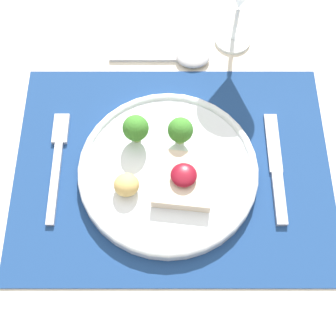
{
  "coord_description": "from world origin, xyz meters",
  "views": [
    {
      "loc": [
        -0.01,
        -0.31,
        1.4
      ],
      "look_at": [
        -0.01,
        -0.01,
        0.78
      ],
      "focal_mm": 50.0,
      "sensor_mm": 36.0,
      "label": 1
    }
  ],
  "objects_px": {
    "fork": "(57,158)",
    "knife": "(277,174)",
    "dinner_plate": "(168,169)",
    "spoon": "(185,57)"
  },
  "relations": [
    {
      "from": "dinner_plate",
      "to": "fork",
      "type": "height_order",
      "value": "dinner_plate"
    },
    {
      "from": "fork",
      "to": "spoon",
      "type": "xyz_separation_m",
      "value": [
        0.2,
        0.19,
        0.0
      ]
    },
    {
      "from": "fork",
      "to": "knife",
      "type": "xyz_separation_m",
      "value": [
        0.33,
        -0.03,
        0.0
      ]
    },
    {
      "from": "dinner_plate",
      "to": "spoon",
      "type": "distance_m",
      "value": 0.22
    },
    {
      "from": "spoon",
      "to": "fork",
      "type": "bearing_deg",
      "value": -134.75
    },
    {
      "from": "fork",
      "to": "knife",
      "type": "height_order",
      "value": "knife"
    },
    {
      "from": "knife",
      "to": "dinner_plate",
      "type": "bearing_deg",
      "value": 177.77
    },
    {
      "from": "dinner_plate",
      "to": "fork",
      "type": "distance_m",
      "value": 0.17
    },
    {
      "from": "dinner_plate",
      "to": "spoon",
      "type": "relative_size",
      "value": 1.56
    },
    {
      "from": "dinner_plate",
      "to": "fork",
      "type": "relative_size",
      "value": 1.45
    }
  ]
}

